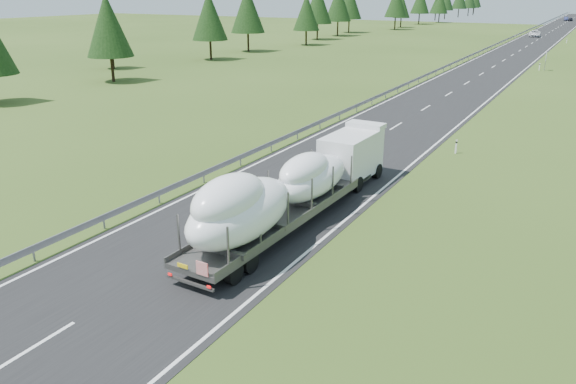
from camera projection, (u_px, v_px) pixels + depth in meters
The scene contains 10 objects.
ground at pixel (38, 345), 18.55m from camera, with size 400.00×400.00×0.00m, color #324818.
road_surface at pixel (513, 55), 100.62m from camera, with size 10.00×400.00×0.02m, color black.
guardrail at pixel (483, 50), 102.80m from camera, with size 0.10×400.00×0.76m.
marker_posts at pixel (575, 33), 142.60m from camera, with size 0.13×350.08×1.00m.
highway_sign at pixel (546, 58), 80.29m from camera, with size 0.08×0.90×2.60m.
tree_line_left at pixel (353, 5), 140.55m from camera, with size 14.82×314.91×12.37m.
boat_truck at pixel (290, 186), 27.26m from camera, with size 3.13×17.87×4.01m.
distant_van at pixel (535, 34), 137.95m from camera, with size 2.57×5.58×1.55m, color white.
distant_car_dark at pixel (570, 19), 205.89m from camera, with size 1.50×3.73×1.27m, color black.
distant_car_blue at pixel (566, 19), 209.34m from camera, with size 1.40×4.02×1.33m, color #1A2149.
Camera 1 is at (14.90, -9.67, 11.09)m, focal length 35.00 mm.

